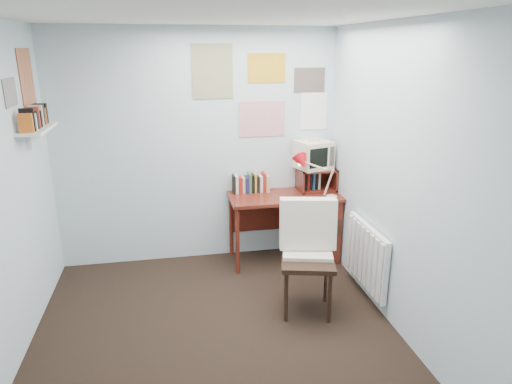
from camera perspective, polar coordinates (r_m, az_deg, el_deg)
ground at (r=3.84m, az=-4.56°, el=-18.97°), size 3.50×3.50×0.00m
back_wall at (r=4.94m, az=-7.29°, el=5.38°), size 3.00×0.02×2.50m
right_wall at (r=3.71m, az=18.61°, el=0.46°), size 0.02×3.50×2.50m
ceiling at (r=3.09m, az=-5.76°, el=21.52°), size 3.00×3.50×0.02m
desk at (r=5.14m, az=6.46°, el=-3.95°), size 1.20×0.55×0.76m
desk_chair at (r=4.07m, az=6.49°, el=-8.63°), size 0.61×0.59×0.98m
desk_lamp at (r=4.82m, az=9.55°, el=1.53°), size 0.32×0.29×0.42m
tv_riser at (r=5.12m, az=7.55°, el=1.60°), size 0.40×0.30×0.25m
crt_tv at (r=5.06m, az=7.19°, el=4.80°), size 0.43×0.41×0.33m
book_row at (r=5.03m, az=0.46°, el=1.28°), size 0.60×0.14×0.22m
radiator at (r=4.44m, az=13.66°, el=-7.76°), size 0.09×0.80×0.60m
wall_shelf at (r=4.36m, az=-25.65°, el=7.13°), size 0.20×0.62×0.24m
posters_back at (r=4.94m, az=0.76°, el=12.57°), size 1.20×0.01×0.90m
posters_left at (r=4.35m, az=-27.54°, el=11.93°), size 0.01×0.70×0.60m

